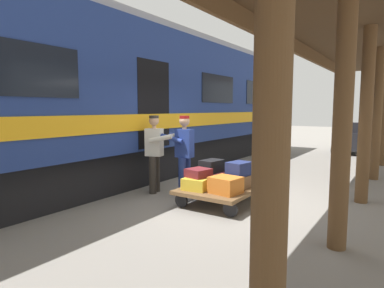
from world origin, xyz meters
TOP-DOWN VIEW (x-y plane):
  - ground_plane at (0.00, 0.00)m, footprint 60.00×60.00m
  - platform_canopy at (-2.01, 0.00)m, footprint 3.20×18.82m
  - train_car at (3.65, -0.00)m, footprint 3.02×17.29m
  - luggage_cart at (0.19, 0.17)m, footprint 1.30×1.97m
  - suitcase_slate_roller at (0.48, -0.38)m, footprint 0.46×0.50m
  - suitcase_burgundy_valise at (0.48, 0.17)m, footprint 0.47×0.47m
  - suitcase_yellow_case at (0.48, 0.71)m, footprint 0.51×0.61m
  - suitcase_orange_carryall at (-0.10, 0.71)m, footprint 0.56×0.51m
  - suitcase_brown_leather at (-0.10, 0.17)m, footprint 0.46×0.49m
  - suitcase_teal_softside at (-0.10, -0.38)m, footprint 0.56×0.56m
  - suitcase_navy_fabric at (-0.10, 0.18)m, footprint 0.42×0.50m
  - suitcase_maroon_trunk at (0.51, 0.68)m, footprint 0.46×0.48m
  - suitcase_black_hardshell at (0.51, 0.17)m, footprint 0.39×0.51m
  - porter_in_overalls at (1.19, 0.20)m, footprint 0.69×0.46m
  - porter_by_door at (1.82, 0.38)m, footprint 0.73×0.55m
  - baggage_tug at (-0.70, -8.87)m, footprint 1.30×1.82m

SIDE VIEW (x-z plane):
  - ground_plane at x=0.00m, z-range 0.00..0.00m
  - luggage_cart at x=0.19m, z-range 0.12..0.46m
  - suitcase_yellow_case at x=0.48m, z-range 0.34..0.56m
  - suitcase_burgundy_valise at x=0.48m, z-range 0.34..0.57m
  - suitcase_brown_leather at x=-0.10m, z-range 0.34..0.57m
  - suitcase_slate_roller at x=0.48m, z-range 0.34..0.57m
  - suitcase_teal_softside at x=-0.10m, z-range 0.34..0.62m
  - suitcase_orange_carryall at x=-0.10m, z-range 0.34..0.63m
  - baggage_tug at x=-0.70m, z-range -0.02..1.28m
  - suitcase_maroon_trunk at x=0.51m, z-range 0.56..0.71m
  - suitcase_black_hardshell at x=0.51m, z-range 0.57..0.81m
  - suitcase_navy_fabric at x=-0.10m, z-range 0.57..0.83m
  - porter_in_overalls at x=1.19m, z-range 0.07..1.78m
  - porter_by_door at x=1.82m, z-range 0.07..1.78m
  - train_car at x=3.65m, z-range 0.06..4.06m
  - platform_canopy at x=-2.01m, z-range 1.45..5.01m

